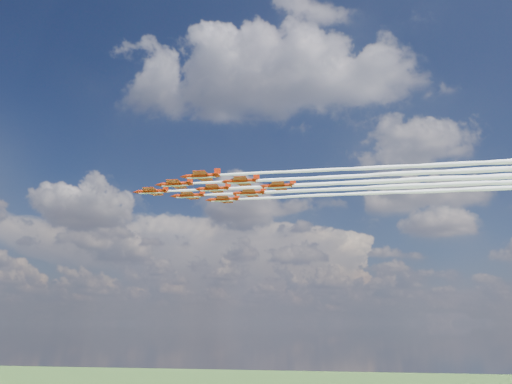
% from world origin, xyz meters
% --- Properties ---
extents(jet_lead, '(141.09, 10.06, 2.93)m').
position_xyz_m(jet_lead, '(42.87, 2.00, 78.28)').
color(jet_lead, red).
extents(jet_row2_port, '(141.09, 10.06, 2.93)m').
position_xyz_m(jet_row2_port, '(52.99, -4.65, 78.28)').
color(jet_row2_port, red).
extents(jet_row2_starb, '(141.09, 10.06, 2.93)m').
position_xyz_m(jet_row2_starb, '(52.62, 9.19, 78.28)').
color(jet_row2_starb, red).
extents(jet_row3_port, '(141.09, 10.06, 2.93)m').
position_xyz_m(jet_row3_port, '(63.11, -11.30, 78.28)').
color(jet_row3_port, red).
extents(jet_row3_centre, '(141.09, 10.06, 2.93)m').
position_xyz_m(jet_row3_centre, '(62.73, 2.54, 78.28)').
color(jet_row3_centre, red).
extents(jet_row3_starb, '(141.09, 10.06, 2.93)m').
position_xyz_m(jet_row3_starb, '(62.36, 16.38, 78.28)').
color(jet_row3_starb, red).
extents(jet_row4_port, '(141.09, 10.06, 2.93)m').
position_xyz_m(jet_row4_port, '(72.85, -4.11, 78.28)').
color(jet_row4_port, red).
extents(jet_row4_starb, '(141.09, 10.06, 2.93)m').
position_xyz_m(jet_row4_starb, '(72.48, 9.73, 78.28)').
color(jet_row4_starb, red).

